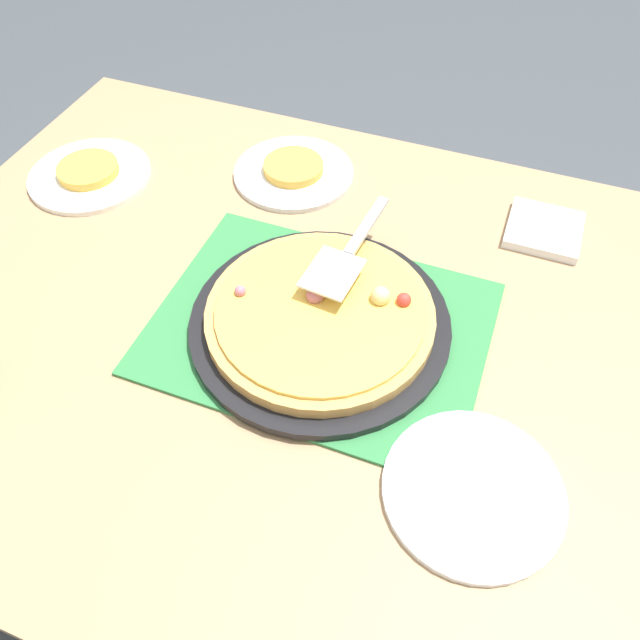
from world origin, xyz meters
The scene contains 12 objects.
ground_plane centered at (0.00, 0.00, 0.00)m, with size 8.00×8.00×0.00m, color #3D4247.
dining_table centered at (0.00, 0.00, 0.64)m, with size 1.40×1.00×0.75m.
placemat centered at (0.00, 0.00, 0.75)m, with size 0.48×0.36×0.01m, color #2D753D.
pizza_pan centered at (0.00, 0.00, 0.76)m, with size 0.38×0.38×0.01m, color black.
pizza centered at (0.00, 0.00, 0.78)m, with size 0.33×0.33×0.05m.
plate_near_left centered at (0.17, -0.32, 0.76)m, with size 0.22×0.22×0.01m, color white.
plate_far_right centered at (0.52, -0.19, 0.76)m, with size 0.22×0.22×0.01m, color white.
plate_side centered at (-0.26, 0.17, 0.76)m, with size 0.22×0.22×0.01m, color white.
served_slice_left centered at (0.17, -0.32, 0.77)m, with size 0.11×0.11×0.02m, color gold.
served_slice_right centered at (0.52, -0.19, 0.77)m, with size 0.11×0.11×0.02m, color gold.
pizza_server centered at (-0.01, -0.10, 0.82)m, with size 0.08×0.23×0.01m.
napkin_stack centered at (-0.28, -0.33, 0.76)m, with size 0.12×0.12×0.02m, color white.
Camera 1 is at (-0.20, 0.54, 1.46)m, focal length 34.89 mm.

